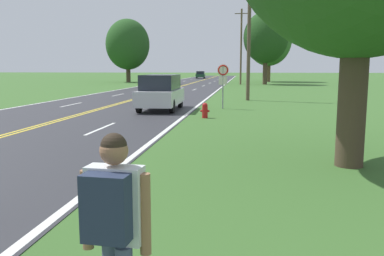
% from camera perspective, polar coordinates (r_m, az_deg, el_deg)
% --- Properties ---
extents(hitchhiker_person, '(0.57, 0.43, 1.67)m').
position_cam_1_polar(hitchhiker_person, '(3.25, -10.92, -12.16)').
color(hitchhiker_person, '#475175').
rests_on(hitchhiker_person, ground).
extents(fire_hydrant, '(0.41, 0.25, 0.67)m').
position_cam_1_polar(fire_hydrant, '(17.72, 1.83, 2.50)').
color(fire_hydrant, red).
rests_on(fire_hydrant, ground).
extents(traffic_sign, '(0.60, 0.10, 2.35)m').
position_cam_1_polar(traffic_sign, '(21.75, 4.37, 7.35)').
color(traffic_sign, gray).
rests_on(traffic_sign, ground).
extents(utility_pole_midground, '(1.80, 0.24, 7.65)m').
position_cam_1_polar(utility_pole_midground, '(27.77, 7.98, 12.07)').
color(utility_pole_midground, brown).
rests_on(utility_pole_midground, ground).
extents(utility_pole_far, '(1.80, 0.24, 9.83)m').
position_cam_1_polar(utility_pole_far, '(55.14, 6.90, 11.37)').
color(utility_pole_far, brown).
rests_on(utility_pole_far, ground).
extents(tree_behind_sign, '(6.71, 6.71, 9.64)m').
position_cam_1_polar(tree_behind_sign, '(64.55, -9.02, 11.50)').
color(tree_behind_sign, '#473828').
rests_on(tree_behind_sign, ground).
extents(tree_mid_treeline, '(7.10, 7.10, 10.68)m').
position_cam_1_polar(tree_mid_treeline, '(66.77, 10.76, 12.05)').
color(tree_mid_treeline, brown).
rests_on(tree_mid_treeline, ground).
extents(tree_right_cluster, '(5.87, 5.87, 9.55)m').
position_cam_1_polar(tree_right_cluster, '(55.61, 10.33, 12.38)').
color(tree_right_cluster, '#473828').
rests_on(tree_right_cluster, ground).
extents(car_silver_suv_approaching, '(1.92, 4.55, 1.82)m').
position_cam_1_polar(car_silver_suv_approaching, '(21.08, -4.40, 5.09)').
color(car_silver_suv_approaching, black).
rests_on(car_silver_suv_approaching, ground).
extents(car_dark_grey_sedan_mid_near, '(1.89, 4.72, 1.31)m').
position_cam_1_polar(car_dark_grey_sedan_mid_near, '(53.06, -3.29, 6.81)').
color(car_dark_grey_sedan_mid_near, black).
rests_on(car_dark_grey_sedan_mid_near, ground).
extents(car_dark_green_hatchback_mid_far, '(2.01, 4.21, 1.53)m').
position_cam_1_polar(car_dark_green_hatchback_mid_far, '(86.57, 1.21, 7.51)').
color(car_dark_green_hatchback_mid_far, black).
rests_on(car_dark_green_hatchback_mid_far, ground).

